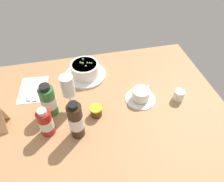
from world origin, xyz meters
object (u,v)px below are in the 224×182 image
Objects in this scene: porridge_bowl at (85,70)px; sauce_bottle_green at (49,101)px; creamer_jug at (179,95)px; coffee_cup at (141,95)px; jam_jar at (96,111)px; cutlery_setting at (33,90)px; wine_glass at (68,87)px; sauce_bottle_brown at (76,121)px; sauce_bottle_red at (46,122)px.

porridge_bowl is 27.80cm from sauce_bottle_green.
porridge_bowl is 3.78× the size of creamer_jug.
porridge_bowl is 31.88cm from coffee_cup.
jam_jar is 0.34× the size of sauce_bottle_green.
cutlery_setting is (26.45, 5.28, -3.46)cm from porridge_bowl.
cutlery_setting is 26.04cm from wine_glass.
porridge_bowl is 1.18× the size of wine_glass.
wine_glass reaches higher than sauce_bottle_green.
jam_jar is (21.74, 4.86, -0.05)cm from coffee_cup.
jam_jar is 0.30× the size of sauce_bottle_brown.
jam_jar is 0.39× the size of sauce_bottle_red.
coffee_cup is 2.53× the size of creamer_jug.
sauce_bottle_red reaches higher than cutlery_setting.
sauce_bottle_brown is at bearing 42.10° from jam_jar.
sauce_bottle_green reaches higher than jam_jar.
sauce_bottle_green is (57.85, -4.83, 4.63)cm from creamer_jug.
wine_glass is 15.73cm from jam_jar.
creamer_jug is at bearing 173.37° from wine_glass.
creamer_jug is at bearing 167.65° from coffee_cup.
sauce_bottle_red is (10.24, 11.34, -6.21)cm from wine_glass.
coffee_cup is at bearing -12.35° from creamer_jug.
cutlery_setting is 3.50× the size of creamer_jug.
jam_jar is 20.42cm from sauce_bottle_green.
sauce_bottle_green is (18.96, -5.94, 4.74)cm from jam_jar.
wine_glass is 3.36× the size of jam_jar.
coffee_cup is 0.79× the size of wine_glass.
creamer_jug is (-40.06, 25.90, -1.12)cm from porridge_bowl.
sauce_bottle_red is (20.34, 4.54, 3.74)cm from jam_jar.
sauce_bottle_brown is (-18.92, 29.59, 8.05)cm from cutlery_setting.
wine_glass is 16.49cm from sauce_bottle_red.
coffee_cup is at bearing 135.96° from porridge_bowl.
creamer_jug is 0.41× the size of sauce_bottle_red.
creamer_jug is at bearing 175.22° from sauce_bottle_green.
coffee_cup is 22.27cm from jam_jar.
jam_jar is at bearing 162.61° from sauce_bottle_green.
jam_jar is at bearing 141.81° from cutlery_setting.
sauce_bottle_green is (-8.66, 15.79, 6.97)cm from cutlery_setting.
sauce_bottle_brown is (30.43, 12.72, 5.76)cm from coffee_cup.
creamer_jug reaches higher than jam_jar.
sauce_bottle_brown reaches higher than coffee_cup.
coffee_cup is 0.79× the size of sauce_bottle_brown.
sauce_bottle_red is 10.61cm from sauce_bottle_green.
porridge_bowl is 1.18× the size of sauce_bottle_brown.
porridge_bowl is at bearing -44.04° from coffee_cup.
sauce_bottle_green is at bearing -17.39° from jam_jar.
sauce_bottle_red is 0.85× the size of sauce_bottle_green.
sauce_bottle_red is at bearing 12.57° from jam_jar.
porridge_bowl is 47.72cm from creamer_jug.
creamer_jug is 0.31× the size of sauce_bottle_brown.
wine_glass is at bearing -6.63° from creamer_jug.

